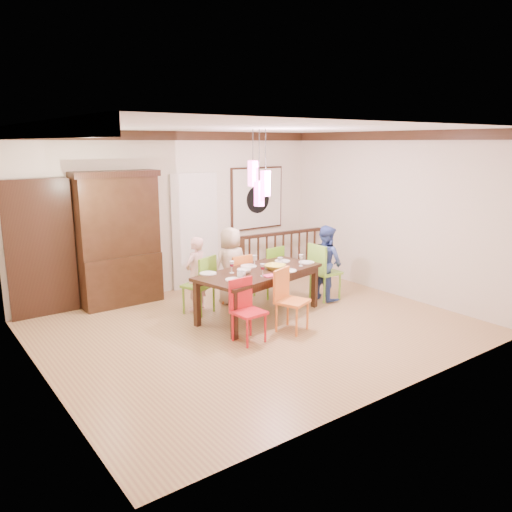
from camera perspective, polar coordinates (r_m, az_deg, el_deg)
floor at (r=7.54m, az=0.19°, el=-8.17°), size 6.00×6.00×0.00m
ceiling at (r=7.04m, az=0.21°, el=14.44°), size 6.00×6.00×0.00m
wall_back at (r=9.26m, az=-9.07°, el=4.91°), size 6.00×0.00×6.00m
wall_left at (r=5.92m, az=-23.86°, el=-0.51°), size 0.00×5.00×5.00m
wall_right at (r=9.23m, az=15.41°, el=4.59°), size 0.00×5.00×5.00m
crown_molding at (r=7.04m, az=0.21°, el=13.79°), size 6.00×5.00×0.16m
panel_door at (r=8.47m, az=-23.37°, el=0.52°), size 1.04×0.07×2.24m
white_doorway at (r=9.45m, az=-7.00°, el=2.68°), size 0.97×0.05×2.22m
painting at (r=10.15m, az=0.12°, el=6.61°), size 1.25×0.06×1.25m
pendant_cluster at (r=7.58m, az=0.36°, el=8.33°), size 0.27×0.21×1.14m
dining_table at (r=7.83m, az=0.35°, el=-2.25°), size 2.22×1.34×0.75m
chair_far_left at (r=8.06m, az=-6.62°, el=-2.78°), size 0.56×0.56×0.95m
chair_far_mid at (r=8.42m, az=-2.26°, el=-2.27°), size 0.41×0.41×0.89m
chair_far_right at (r=8.89m, az=1.36°, el=-1.33°), size 0.47×0.47×0.92m
chair_near_left at (r=6.87m, az=-0.82°, el=-5.87°), size 0.42×0.42×0.88m
chair_near_mid at (r=7.28m, az=4.18°, el=-4.62°), size 0.53×0.53×0.92m
chair_end_right at (r=8.80m, az=7.95°, el=-1.30°), size 0.46×0.46×1.00m
china_hutch at (r=8.64m, az=-15.41°, el=1.91°), size 1.43×0.46×2.26m
balustrade at (r=10.10m, az=3.13°, el=0.23°), size 2.13×0.24×0.96m
person_far_left at (r=8.20m, az=-6.89°, el=-2.03°), size 0.52×0.44×1.22m
person_far_mid at (r=8.52m, az=-2.89°, el=-1.07°), size 0.66×0.44×1.31m
person_end_right at (r=8.79m, az=7.99°, el=-0.74°), size 0.51×0.65×1.31m
serving_bowl at (r=7.86m, az=2.18°, el=-1.27°), size 0.41×0.41×0.08m
small_bowl at (r=7.62m, az=-1.39°, el=-1.75°), size 0.25×0.25×0.07m
cup_left at (r=7.36m, az=-1.69°, el=-2.15°), size 0.17×0.17×0.10m
cup_right at (r=8.33m, az=2.78°, el=-0.44°), size 0.11×0.11×0.08m
plate_far_left at (r=7.64m, az=-5.50°, el=-1.98°), size 0.26×0.26×0.01m
plate_far_mid at (r=8.04m, az=-0.86°, el=-1.16°), size 0.26×0.26×0.01m
plate_far_right at (r=8.39m, az=3.04°, el=-0.58°), size 0.26×0.26×0.01m
plate_near_left at (r=7.26m, az=-2.52°, el=-2.71°), size 0.26×0.26×0.01m
plate_near_mid at (r=7.78m, az=3.72°, el=-1.67°), size 0.26×0.26×0.01m
plate_end_right at (r=8.34m, az=5.79°, el=-0.71°), size 0.26×0.26×0.01m
wine_glass_a at (r=7.63m, az=-2.79°, el=-1.27°), size 0.08×0.08×0.19m
wine_glass_b at (r=8.01m, az=-0.16°, el=-0.57°), size 0.08×0.08×0.19m
wine_glass_c at (r=7.45m, az=0.76°, el=-1.61°), size 0.08×0.08×0.19m
wine_glass_d at (r=8.08m, az=5.16°, el=-0.50°), size 0.08×0.08×0.19m
napkin at (r=7.47m, az=1.57°, el=-2.26°), size 0.18×0.14×0.01m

